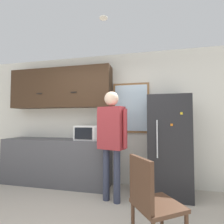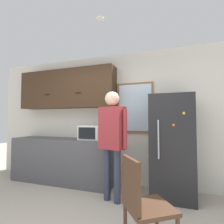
% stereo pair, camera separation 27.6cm
% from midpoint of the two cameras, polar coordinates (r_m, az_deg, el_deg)
% --- Properties ---
extents(back_wall, '(6.00, 0.06, 2.70)m').
position_cam_midpoint_polar(back_wall, '(3.71, 3.32, -1.93)').
color(back_wall, silver).
rests_on(back_wall, ground_plane).
extents(counter, '(2.24, 0.57, 0.91)m').
position_cam_midpoint_polar(counter, '(3.94, -13.82, -15.00)').
color(counter, '#4C4C51').
rests_on(counter, ground_plane).
extents(upper_cabinets, '(2.24, 0.37, 0.84)m').
position_cam_midpoint_polar(upper_cabinets, '(4.01, -12.70, 7.25)').
color(upper_cabinets, '#3D2819').
extents(microwave, '(0.50, 0.39, 0.28)m').
position_cam_midpoint_polar(microwave, '(3.52, -4.00, -6.73)').
color(microwave, white).
rests_on(microwave, counter).
extents(person, '(0.54, 0.33, 1.77)m').
position_cam_midpoint_polar(person, '(2.87, 2.80, -6.98)').
color(person, '#33384C').
rests_on(person, ground_plane).
extents(refrigerator, '(0.70, 0.69, 1.73)m').
position_cam_midpoint_polar(refrigerator, '(3.24, 21.26, -10.25)').
color(refrigerator, '#232326').
rests_on(refrigerator, ground_plane).
extents(chair, '(0.61, 0.61, 0.93)m').
position_cam_midpoint_polar(chair, '(1.97, 14.05, -26.28)').
color(chair, '#472D1E').
rests_on(chair, ground_plane).
extents(window, '(0.74, 0.05, 1.02)m').
position_cam_midpoint_polar(window, '(3.58, 9.75, 1.40)').
color(window, olive).
extents(ceiling_light, '(0.11, 0.11, 0.01)m').
position_cam_midpoint_polar(ceiling_light, '(2.68, -0.57, 28.29)').
color(ceiling_light, white).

